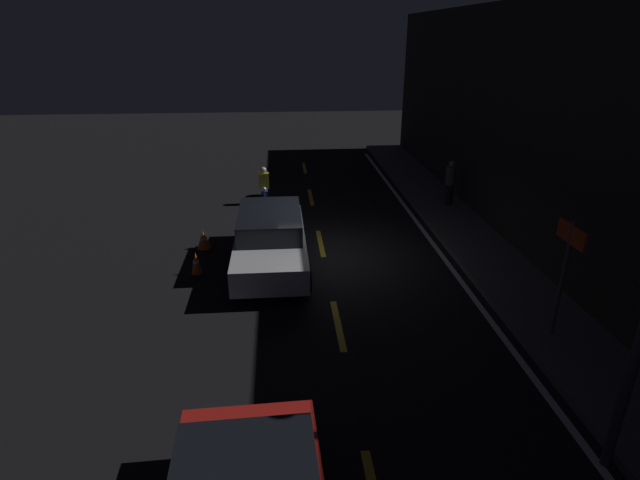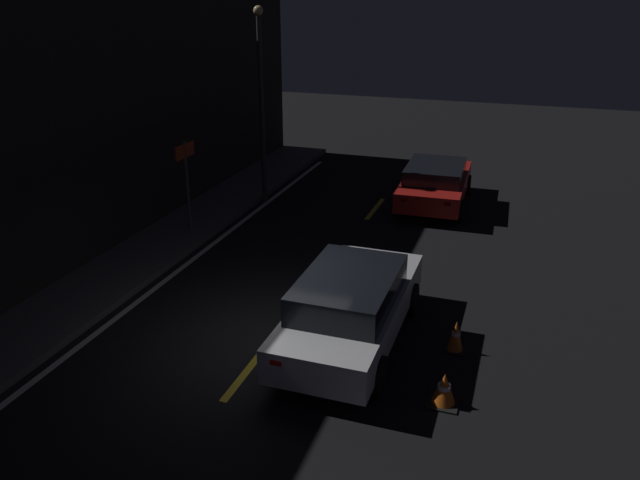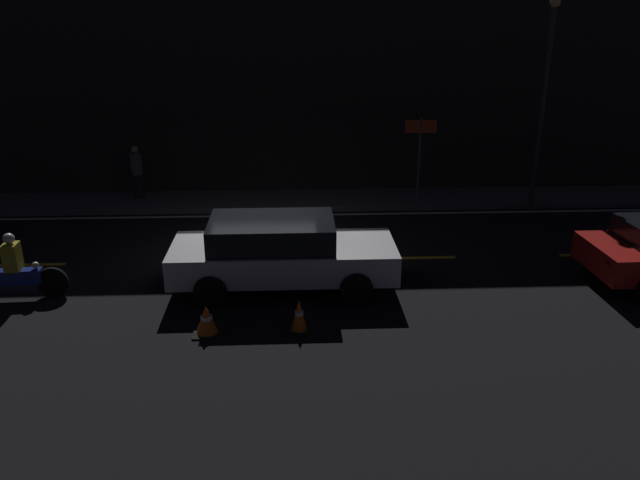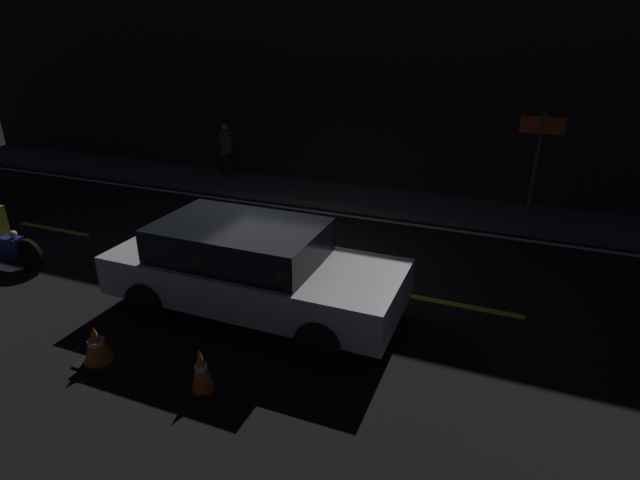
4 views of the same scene
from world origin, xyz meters
The scene contains 14 objects.
ground_plane centered at (0.00, 0.00, 0.00)m, with size 56.00×56.00×0.00m, color black.
raised_curb centered at (0.00, 4.50, 0.08)m, with size 28.00×1.85×0.15m.
building_front centered at (0.00, 5.57, 3.32)m, with size 28.00×0.30×6.65m.
lane_dash_a centered at (-10.00, 0.00, 0.00)m, with size 2.00×0.14×0.01m.
lane_dash_b centered at (-5.50, 0.00, 0.00)m, with size 2.00×0.14×0.01m.
lane_dash_c centered at (-1.00, 0.00, 0.00)m, with size 2.00×0.14×0.01m.
lane_dash_d centered at (3.50, 0.00, 0.00)m, with size 2.00×0.14×0.01m.
lane_solid_kerb centered at (0.00, 3.32, 0.00)m, with size 25.20×0.14×0.01m.
sedan_white centered at (0.43, -1.44, 0.79)m, with size 4.59×1.94×1.48m.
motorcycle centered at (-4.94, -1.73, 0.56)m, with size 2.21×0.37×1.38m.
traffic_cone_near centered at (-0.87, -3.39, 0.27)m, with size 0.50×0.50×0.55m.
traffic_cone_mid centered at (0.79, -3.35, 0.30)m, with size 0.37×0.37×0.62m.
pedestrian centered at (-3.87, 4.80, 0.93)m, with size 0.34×0.34×1.55m.
shop_sign centered at (4.40, 4.24, 1.84)m, with size 0.90×0.08×2.40m.
Camera 1 is at (12.58, -1.13, 5.76)m, focal length 28.00 mm.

